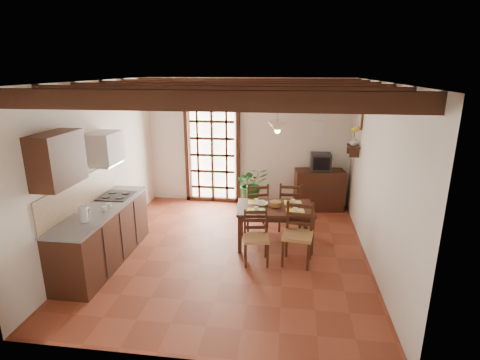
% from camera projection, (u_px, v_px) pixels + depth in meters
% --- Properties ---
extents(ground_plane, '(5.00, 5.00, 0.00)m').
position_uv_depth(ground_plane, '(231.00, 251.00, 6.37)').
color(ground_plane, brown).
extents(room_shell, '(4.52, 5.02, 2.81)m').
position_uv_depth(room_shell, '(230.00, 146.00, 5.85)').
color(room_shell, silver).
rests_on(room_shell, ground_plane).
extents(ceiling_beams, '(4.50, 4.34, 0.20)m').
position_uv_depth(ceiling_beams, '(230.00, 89.00, 5.59)').
color(ceiling_beams, black).
rests_on(ceiling_beams, room_shell).
extents(french_door, '(1.26, 0.11, 2.32)m').
position_uv_depth(french_door, '(212.00, 152.00, 8.45)').
color(french_door, white).
rests_on(french_door, ground_plane).
extents(kitchen_counter, '(0.64, 2.25, 1.38)m').
position_uv_depth(kitchen_counter, '(103.00, 234.00, 5.91)').
color(kitchen_counter, '#351B10').
rests_on(kitchen_counter, ground_plane).
extents(upper_cabinet, '(0.35, 0.80, 0.70)m').
position_uv_depth(upper_cabinet, '(57.00, 159.00, 4.86)').
color(upper_cabinet, '#351B10').
rests_on(upper_cabinet, room_shell).
extents(range_hood, '(0.38, 0.60, 0.54)m').
position_uv_depth(range_hood, '(105.00, 149.00, 6.08)').
color(range_hood, white).
rests_on(range_hood, room_shell).
extents(counter_items, '(0.50, 1.43, 0.25)m').
position_uv_depth(counter_items, '(102.00, 203.00, 5.85)').
color(counter_items, black).
rests_on(counter_items, kitchen_counter).
extents(dining_table, '(1.37, 0.95, 0.70)m').
position_uv_depth(dining_table, '(275.00, 211.00, 6.46)').
color(dining_table, '#381B12').
rests_on(dining_table, ground_plane).
extents(chair_near_left, '(0.45, 0.44, 0.86)m').
position_uv_depth(chair_near_left, '(256.00, 247.00, 5.93)').
color(chair_near_left, '#A97B47').
rests_on(chair_near_left, ground_plane).
extents(chair_near_right, '(0.51, 0.49, 0.98)m').
position_uv_depth(chair_near_right, '(297.00, 245.00, 5.90)').
color(chair_near_right, '#A97B47').
rests_on(chair_near_right, ground_plane).
extents(chair_far_left, '(0.53, 0.51, 0.94)m').
position_uv_depth(chair_far_left, '(256.00, 214.00, 7.20)').
color(chair_far_left, '#A97B47').
rests_on(chair_far_left, ground_plane).
extents(chair_far_right, '(0.45, 0.43, 0.96)m').
position_uv_depth(chair_far_right, '(290.00, 214.00, 7.17)').
color(chair_far_right, '#A97B47').
rests_on(chair_far_right, ground_plane).
extents(table_setting, '(0.95, 0.63, 0.09)m').
position_uv_depth(table_setting, '(275.00, 207.00, 6.44)').
color(table_setting, yellow).
rests_on(table_setting, dining_table).
extents(table_bowl, '(0.23, 0.23, 0.05)m').
position_uv_depth(table_bowl, '(262.00, 204.00, 6.48)').
color(table_bowl, white).
rests_on(table_bowl, dining_table).
extents(sideboard, '(1.09, 0.60, 0.89)m').
position_uv_depth(sideboard, '(319.00, 190.00, 8.15)').
color(sideboard, '#351B10').
rests_on(sideboard, ground_plane).
extents(crt_tv, '(0.42, 0.39, 0.36)m').
position_uv_depth(crt_tv, '(321.00, 162.00, 7.96)').
color(crt_tv, black).
rests_on(crt_tv, sideboard).
extents(fuse_box, '(0.25, 0.03, 0.32)m').
position_uv_depth(fuse_box, '(317.00, 128.00, 8.03)').
color(fuse_box, white).
rests_on(fuse_box, room_shell).
extents(plant_pot, '(0.34, 0.34, 0.20)m').
position_uv_depth(plant_pot, '(252.00, 203.00, 8.32)').
color(plant_pot, maroon).
rests_on(plant_pot, ground_plane).
extents(potted_plant, '(2.16, 2.00, 1.98)m').
position_uv_depth(potted_plant, '(252.00, 183.00, 8.18)').
color(potted_plant, '#144C19').
rests_on(potted_plant, ground_plane).
extents(wall_shelf, '(0.20, 0.42, 0.20)m').
position_uv_depth(wall_shelf, '(353.00, 148.00, 7.18)').
color(wall_shelf, '#351B10').
rests_on(wall_shelf, room_shell).
extents(shelf_vase, '(0.15, 0.15, 0.15)m').
position_uv_depth(shelf_vase, '(354.00, 141.00, 7.14)').
color(shelf_vase, '#B2BFB2').
rests_on(shelf_vase, wall_shelf).
extents(shelf_flowers, '(0.14, 0.14, 0.36)m').
position_uv_depth(shelf_flowers, '(355.00, 130.00, 7.08)').
color(shelf_flowers, yellow).
rests_on(shelf_flowers, shelf_vase).
extents(framed_picture, '(0.03, 0.32, 0.32)m').
position_uv_depth(framed_picture, '(360.00, 120.00, 7.02)').
color(framed_picture, brown).
rests_on(framed_picture, room_shell).
extents(pendant_lamp, '(0.36, 0.36, 0.84)m').
position_uv_depth(pendant_lamp, '(278.00, 126.00, 6.13)').
color(pendant_lamp, black).
rests_on(pendant_lamp, room_shell).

